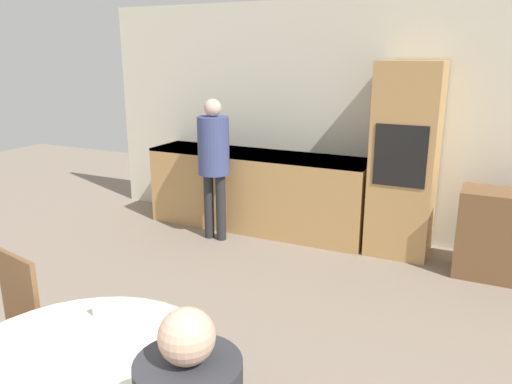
% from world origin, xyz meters
% --- Properties ---
extents(wall_back, '(6.29, 0.05, 2.60)m').
position_xyz_m(wall_back, '(0.00, 5.33, 1.30)').
color(wall_back, beige).
rests_on(wall_back, ground_plane).
extents(kitchen_counter, '(2.61, 0.60, 0.92)m').
position_xyz_m(kitchen_counter, '(-0.99, 4.99, 0.47)').
color(kitchen_counter, tan).
rests_on(kitchen_counter, ground_plane).
extents(oven_unit, '(0.62, 0.59, 1.96)m').
position_xyz_m(oven_unit, '(0.67, 5.00, 0.98)').
color(oven_unit, tan).
rests_on(oven_unit, ground_plane).
extents(sideboard, '(0.90, 0.45, 0.83)m').
position_xyz_m(sideboard, '(1.69, 4.76, 0.41)').
color(sideboard, brown).
rests_on(sideboard, ground_plane).
extents(chair_far_left, '(0.47, 0.47, 0.95)m').
position_xyz_m(chair_far_left, '(-0.88, 1.53, 0.52)').
color(chair_far_left, brown).
rests_on(chair_far_left, ground_plane).
extents(person_standing, '(0.34, 0.34, 1.57)m').
position_xyz_m(person_standing, '(-1.26, 4.48, 0.97)').
color(person_standing, '#262628').
rests_on(person_standing, ground_plane).
extents(salt_shaker, '(0.03, 0.03, 0.09)m').
position_xyz_m(salt_shaker, '(-0.27, 1.60, 0.77)').
color(salt_shaker, white).
rests_on(salt_shaker, dining_table).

